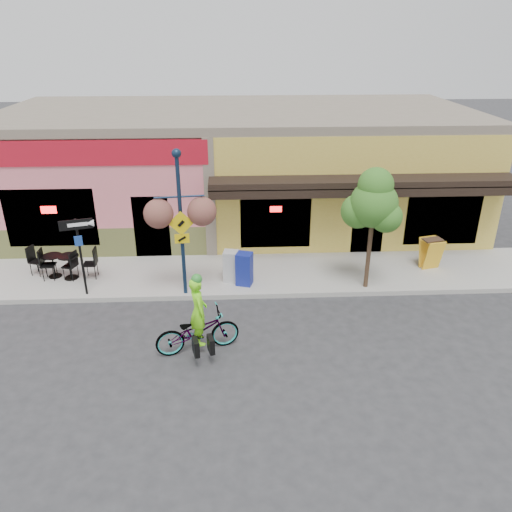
{
  "coord_description": "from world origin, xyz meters",
  "views": [
    {
      "loc": [
        -0.22,
        -12.45,
        7.35
      ],
      "look_at": [
        0.39,
        0.5,
        1.4
      ],
      "focal_mm": 35.0,
      "sensor_mm": 36.0,
      "label": 1
    }
  ],
  "objects_px": {
    "newspaper_box_grey": "(231,266)",
    "bicycle": "(197,331)",
    "one_way_sign": "(81,258)",
    "street_tree": "(371,229)",
    "cyclist_rider": "(199,320)",
    "newspaper_box_blue": "(244,269)",
    "building": "(238,166)",
    "lamp_post": "(181,225)"
  },
  "relations": [
    {
      "from": "newspaper_box_grey",
      "to": "bicycle",
      "type": "bearing_deg",
      "value": -94.33
    },
    {
      "from": "bicycle",
      "to": "one_way_sign",
      "type": "distance_m",
      "value": 4.51
    },
    {
      "from": "one_way_sign",
      "to": "street_tree",
      "type": "distance_m",
      "value": 8.42
    },
    {
      "from": "one_way_sign",
      "to": "street_tree",
      "type": "xyz_separation_m",
      "value": [
        8.39,
        0.07,
        0.69
      ]
    },
    {
      "from": "street_tree",
      "to": "cyclist_rider",
      "type": "bearing_deg",
      "value": -149.58
    },
    {
      "from": "bicycle",
      "to": "cyclist_rider",
      "type": "xyz_separation_m",
      "value": [
        0.05,
        0.0,
        0.33
      ]
    },
    {
      "from": "newspaper_box_blue",
      "to": "street_tree",
      "type": "relative_size",
      "value": 0.28
    },
    {
      "from": "building",
      "to": "one_way_sign",
      "type": "bearing_deg",
      "value": -124.51
    },
    {
      "from": "street_tree",
      "to": "building",
      "type": "bearing_deg",
      "value": 119.47
    },
    {
      "from": "building",
      "to": "newspaper_box_grey",
      "type": "relative_size",
      "value": 18.54
    },
    {
      "from": "lamp_post",
      "to": "street_tree",
      "type": "relative_size",
      "value": 1.15
    },
    {
      "from": "building",
      "to": "one_way_sign",
      "type": "distance_m",
      "value": 8.22
    },
    {
      "from": "lamp_post",
      "to": "newspaper_box_grey",
      "type": "height_order",
      "value": "lamp_post"
    },
    {
      "from": "cyclist_rider",
      "to": "newspaper_box_blue",
      "type": "bearing_deg",
      "value": -36.03
    },
    {
      "from": "newspaper_box_blue",
      "to": "one_way_sign",
      "type": "bearing_deg",
      "value": -158.04
    },
    {
      "from": "building",
      "to": "lamp_post",
      "type": "bearing_deg",
      "value": -104.06
    },
    {
      "from": "building",
      "to": "newspaper_box_grey",
      "type": "xyz_separation_m",
      "value": [
        -0.33,
        -6.05,
        -1.61
      ]
    },
    {
      "from": "lamp_post",
      "to": "bicycle",
      "type": "bearing_deg",
      "value": -85.24
    },
    {
      "from": "one_way_sign",
      "to": "newspaper_box_blue",
      "type": "xyz_separation_m",
      "value": [
        4.7,
        0.4,
        -0.67
      ]
    },
    {
      "from": "one_way_sign",
      "to": "newspaper_box_blue",
      "type": "distance_m",
      "value": 4.76
    },
    {
      "from": "building",
      "to": "street_tree",
      "type": "bearing_deg",
      "value": -60.53
    },
    {
      "from": "bicycle",
      "to": "newspaper_box_blue",
      "type": "distance_m",
      "value": 3.43
    },
    {
      "from": "one_way_sign",
      "to": "cyclist_rider",
      "type": "bearing_deg",
      "value": -53.52
    },
    {
      "from": "bicycle",
      "to": "street_tree",
      "type": "distance_m",
      "value": 5.89
    },
    {
      "from": "cyclist_rider",
      "to": "street_tree",
      "type": "xyz_separation_m",
      "value": [
        4.88,
        2.86,
        1.14
      ]
    },
    {
      "from": "street_tree",
      "to": "lamp_post",
      "type": "bearing_deg",
      "value": -178.56
    },
    {
      "from": "bicycle",
      "to": "street_tree",
      "type": "bearing_deg",
      "value": -75.43
    },
    {
      "from": "one_way_sign",
      "to": "building",
      "type": "bearing_deg",
      "value": 40.48
    },
    {
      "from": "one_way_sign",
      "to": "lamp_post",
      "type": "bearing_deg",
      "value": -16.27
    },
    {
      "from": "building",
      "to": "newspaper_box_grey",
      "type": "distance_m",
      "value": 6.27
    },
    {
      "from": "lamp_post",
      "to": "newspaper_box_blue",
      "type": "bearing_deg",
      "value": 8.43
    },
    {
      "from": "lamp_post",
      "to": "street_tree",
      "type": "xyz_separation_m",
      "value": [
        5.46,
        0.14,
        -0.29
      ]
    },
    {
      "from": "newspaper_box_grey",
      "to": "street_tree",
      "type": "relative_size",
      "value": 0.26
    },
    {
      "from": "one_way_sign",
      "to": "newspaper_box_blue",
      "type": "height_order",
      "value": "one_way_sign"
    },
    {
      "from": "newspaper_box_grey",
      "to": "street_tree",
      "type": "height_order",
      "value": "street_tree"
    },
    {
      "from": "building",
      "to": "street_tree",
      "type": "distance_m",
      "value": 7.65
    },
    {
      "from": "building",
      "to": "lamp_post",
      "type": "height_order",
      "value": "building"
    },
    {
      "from": "newspaper_box_grey",
      "to": "cyclist_rider",
      "type": "bearing_deg",
      "value": -93.55
    },
    {
      "from": "bicycle",
      "to": "newspaper_box_blue",
      "type": "xyz_separation_m",
      "value": [
        1.24,
        3.19,
        0.12
      ]
    },
    {
      "from": "street_tree",
      "to": "one_way_sign",
      "type": "bearing_deg",
      "value": -179.5
    },
    {
      "from": "bicycle",
      "to": "street_tree",
      "type": "xyz_separation_m",
      "value": [
        4.93,
        2.86,
        1.47
      ]
    },
    {
      "from": "cyclist_rider",
      "to": "one_way_sign",
      "type": "bearing_deg",
      "value": 35.89
    }
  ]
}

